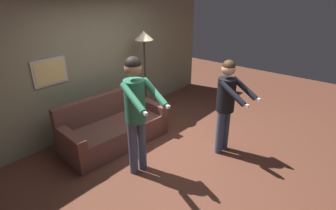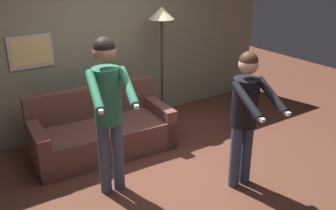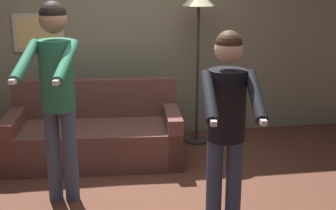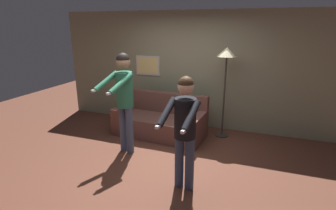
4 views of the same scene
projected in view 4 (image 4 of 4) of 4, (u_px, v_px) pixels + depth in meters
ground_plane at (159, 161)px, 4.58m from camera, size 12.00×12.00×0.00m
back_wall_assembly at (190, 70)px, 5.94m from camera, size 6.40×0.09×2.60m
couch at (160, 123)px, 5.62m from camera, size 1.96×0.98×0.87m
torchiere_lamp at (226, 60)px, 5.18m from camera, size 0.39×0.39×1.87m
person_standing_left at (124, 93)px, 4.61m from camera, size 0.54×0.76×1.84m
person_standing_right at (185, 124)px, 3.56m from camera, size 0.48×0.68×1.65m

